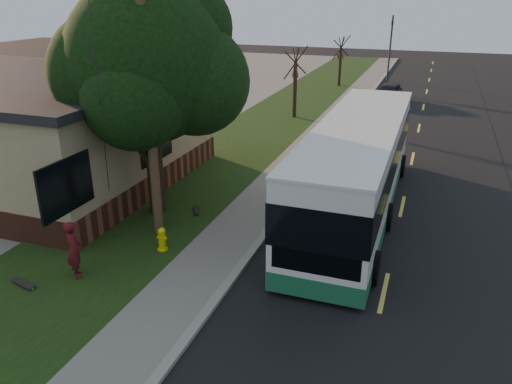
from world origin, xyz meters
The scene contains 18 objects.
ground centered at (0.00, 0.00, 0.00)m, with size 120.00×120.00×0.00m, color black.
road centered at (4.00, 10.00, 0.01)m, with size 8.00×80.00×0.01m, color black.
curb centered at (0.00, 10.00, 0.06)m, with size 0.25×80.00×0.12m, color gray.
sidewalk centered at (-1.00, 10.00, 0.04)m, with size 2.00×80.00×0.08m, color slate.
grass_verge centered at (-4.50, 10.00, 0.04)m, with size 5.00×80.00×0.07m, color black.
building_lot centered at (-14.50, 10.00, 0.02)m, with size 15.00×80.00×0.04m, color slate.
fire_hydrant centered at (-2.60, 0.00, 0.43)m, with size 0.32×0.32×0.74m.
utility_pole centered at (-3.31, 0.99, 4.63)m, with size 2.86×3.21×9.07m.
leafy_tree centered at (-4.17, 2.65, 5.17)m, with size 6.30×6.00×7.80m.
bare_tree_near centered at (-3.50, 18.00, 2.15)m, with size 1.38×1.21×4.31m.
bare_tree_far centered at (-3.00, 30.00, 2.00)m, with size 1.38×1.21×4.03m.
traffic_signal centered at (0.50, 34.00, 3.16)m, with size 0.18×0.22×5.50m.
transit_bus centered at (2.38, 4.87, 1.76)m, with size 2.82×12.22×3.31m.
skateboarder centered at (-4.05, -2.12, 0.89)m, with size 0.60×0.39×1.65m, color #511014.
skateboard_main centered at (-2.86, 2.91, 0.12)m, with size 0.55×0.77×0.07m.
skateboard_spare centered at (-5.12, -3.01, 0.13)m, with size 0.89×0.43×0.08m.
dumpster centered at (-9.50, 4.81, 0.64)m, with size 1.66×1.51×1.18m.
distant_car centered at (1.50, 24.60, 0.69)m, with size 1.62×4.03×1.37m, color black.
Camera 1 is at (4.59, -11.67, 7.38)m, focal length 35.00 mm.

